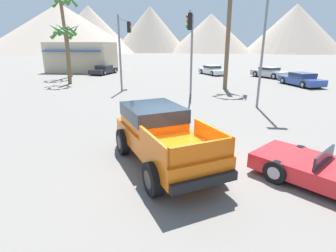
{
  "coord_description": "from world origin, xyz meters",
  "views": [
    {
      "loc": [
        0.69,
        -7.64,
        3.76
      ],
      "look_at": [
        -0.35,
        1.03,
        1.02
      ],
      "focal_mm": 28.0,
      "sensor_mm": 36.0,
      "label": 1
    }
  ],
  "objects_px": {
    "parked_car_silver": "(270,72)",
    "street_lamp_post": "(266,15)",
    "parked_car_white": "(212,70)",
    "parked_car_dark": "(104,70)",
    "traffic_light_main": "(124,40)",
    "parked_car_blue": "(301,79)",
    "palm_tree_leaning": "(231,8)",
    "palm_tree_short": "(65,17)",
    "traffic_light_crosswalk": "(191,39)",
    "palm_tree_tall": "(65,38)",
    "orange_pickup_truck": "(160,132)"
  },
  "relations": [
    {
      "from": "parked_car_white",
      "to": "traffic_light_main",
      "type": "height_order",
      "value": "traffic_light_main"
    },
    {
      "from": "traffic_light_main",
      "to": "parked_car_white",
      "type": "bearing_deg",
      "value": -32.91
    },
    {
      "from": "parked_car_white",
      "to": "traffic_light_crosswalk",
      "type": "height_order",
      "value": "traffic_light_crosswalk"
    },
    {
      "from": "parked_car_white",
      "to": "parked_car_dark",
      "type": "distance_m",
      "value": 14.04
    },
    {
      "from": "parked_car_blue",
      "to": "street_lamp_post",
      "type": "height_order",
      "value": "street_lamp_post"
    },
    {
      "from": "parked_car_white",
      "to": "palm_tree_tall",
      "type": "height_order",
      "value": "palm_tree_tall"
    },
    {
      "from": "parked_car_white",
      "to": "traffic_light_main",
      "type": "relative_size",
      "value": 0.79
    },
    {
      "from": "parked_car_white",
      "to": "parked_car_dark",
      "type": "height_order",
      "value": "parked_car_white"
    },
    {
      "from": "parked_car_blue",
      "to": "orange_pickup_truck",
      "type": "bearing_deg",
      "value": -140.34
    },
    {
      "from": "parked_car_dark",
      "to": "palm_tree_short",
      "type": "bearing_deg",
      "value": 59.93
    },
    {
      "from": "parked_car_white",
      "to": "palm_tree_leaning",
      "type": "relative_size",
      "value": 0.53
    },
    {
      "from": "parked_car_blue",
      "to": "palm_tree_tall",
      "type": "height_order",
      "value": "palm_tree_tall"
    },
    {
      "from": "orange_pickup_truck",
      "to": "parked_car_blue",
      "type": "relative_size",
      "value": 1.07
    },
    {
      "from": "parked_car_silver",
      "to": "street_lamp_post",
      "type": "distance_m",
      "value": 16.94
    },
    {
      "from": "orange_pickup_truck",
      "to": "palm_tree_tall",
      "type": "bearing_deg",
      "value": 93.38
    },
    {
      "from": "palm_tree_short",
      "to": "parked_car_dark",
      "type": "bearing_deg",
      "value": 50.99
    },
    {
      "from": "parked_car_silver",
      "to": "traffic_light_crosswalk",
      "type": "relative_size",
      "value": 0.79
    },
    {
      "from": "parked_car_blue",
      "to": "traffic_light_main",
      "type": "relative_size",
      "value": 0.82
    },
    {
      "from": "orange_pickup_truck",
      "to": "parked_car_dark",
      "type": "relative_size",
      "value": 1.09
    },
    {
      "from": "parked_car_blue",
      "to": "traffic_light_crosswalk",
      "type": "bearing_deg",
      "value": -161.73
    },
    {
      "from": "parked_car_white",
      "to": "street_lamp_post",
      "type": "bearing_deg",
      "value": 67.46
    },
    {
      "from": "traffic_light_crosswalk",
      "to": "palm_tree_short",
      "type": "xyz_separation_m",
      "value": [
        -14.6,
        11.86,
        2.62
      ]
    },
    {
      "from": "parked_car_dark",
      "to": "palm_tree_leaning",
      "type": "distance_m",
      "value": 18.73
    },
    {
      "from": "parked_car_white",
      "to": "traffic_light_main",
      "type": "xyz_separation_m",
      "value": [
        -7.92,
        -12.24,
        3.53
      ]
    },
    {
      "from": "parked_car_blue",
      "to": "palm_tree_leaning",
      "type": "distance_m",
      "value": 9.65
    },
    {
      "from": "parked_car_white",
      "to": "traffic_light_crosswalk",
      "type": "xyz_separation_m",
      "value": [
        -2.22,
        -16.48,
        3.46
      ]
    },
    {
      "from": "parked_car_white",
      "to": "orange_pickup_truck",
      "type": "bearing_deg",
      "value": 55.14
    },
    {
      "from": "palm_tree_tall",
      "to": "palm_tree_short",
      "type": "xyz_separation_m",
      "value": [
        -2.58,
        5.33,
        2.35
      ]
    },
    {
      "from": "parked_car_silver",
      "to": "palm_tree_tall",
      "type": "xyz_separation_m",
      "value": [
        -20.72,
        -7.47,
        3.69
      ]
    },
    {
      "from": "orange_pickup_truck",
      "to": "street_lamp_post",
      "type": "distance_m",
      "value": 10.64
    },
    {
      "from": "orange_pickup_truck",
      "to": "street_lamp_post",
      "type": "relative_size",
      "value": 0.58
    },
    {
      "from": "traffic_light_main",
      "to": "traffic_light_crosswalk",
      "type": "distance_m",
      "value": 7.11
    },
    {
      "from": "parked_car_white",
      "to": "palm_tree_short",
      "type": "bearing_deg",
      "value": -13.57
    },
    {
      "from": "palm_tree_short",
      "to": "palm_tree_leaning",
      "type": "height_order",
      "value": "palm_tree_short"
    },
    {
      "from": "parked_car_dark",
      "to": "traffic_light_main",
      "type": "bearing_deg",
      "value": 127.6
    },
    {
      "from": "orange_pickup_truck",
      "to": "street_lamp_post",
      "type": "bearing_deg",
      "value": 29.31
    },
    {
      "from": "street_lamp_post",
      "to": "traffic_light_main",
      "type": "bearing_deg",
      "value": 149.34
    },
    {
      "from": "parked_car_silver",
      "to": "traffic_light_crosswalk",
      "type": "xyz_separation_m",
      "value": [
        -8.7,
        -14.0,
        3.42
      ]
    },
    {
      "from": "traffic_light_main",
      "to": "traffic_light_crosswalk",
      "type": "relative_size",
      "value": 1.03
    },
    {
      "from": "orange_pickup_truck",
      "to": "palm_tree_leaning",
      "type": "relative_size",
      "value": 0.59
    },
    {
      "from": "parked_car_blue",
      "to": "palm_tree_short",
      "type": "distance_m",
      "value": 25.75
    },
    {
      "from": "palm_tree_tall",
      "to": "palm_tree_short",
      "type": "height_order",
      "value": "palm_tree_short"
    },
    {
      "from": "parked_car_blue",
      "to": "traffic_light_main",
      "type": "bearing_deg",
      "value": 173.31
    },
    {
      "from": "parked_car_dark",
      "to": "parked_car_silver",
      "type": "bearing_deg",
      "value": -174.84
    },
    {
      "from": "street_lamp_post",
      "to": "parked_car_silver",
      "type": "bearing_deg",
      "value": 74.15
    },
    {
      "from": "orange_pickup_truck",
      "to": "palm_tree_tall",
      "type": "distance_m",
      "value": 20.49
    },
    {
      "from": "orange_pickup_truck",
      "to": "parked_car_silver",
      "type": "distance_m",
      "value": 25.84
    },
    {
      "from": "palm_tree_tall",
      "to": "palm_tree_leaning",
      "type": "xyz_separation_m",
      "value": [
        14.96,
        -1.11,
        2.27
      ]
    },
    {
      "from": "traffic_light_crosswalk",
      "to": "palm_tree_leaning",
      "type": "distance_m",
      "value": 6.67
    },
    {
      "from": "parked_car_white",
      "to": "street_lamp_post",
      "type": "height_order",
      "value": "street_lamp_post"
    }
  ]
}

